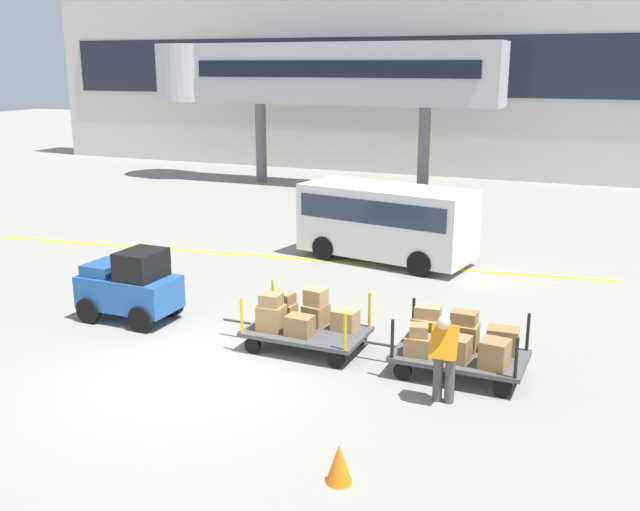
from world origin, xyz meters
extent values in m
plane|color=gray|center=(0.00, 0.00, 0.00)|extent=(120.00, 120.00, 0.00)
cube|color=yellow|center=(-2.07, 7.99, 0.00)|extent=(18.44, 2.54, 0.01)
cube|color=beige|center=(0.00, 26.00, 4.77)|extent=(47.90, 2.40, 9.54)
cube|color=#1E232D|center=(0.00, 24.75, 5.25)|extent=(45.51, 0.12, 2.80)
cube|color=#B7B7BC|center=(-4.83, 20.00, 4.96)|extent=(14.07, 2.20, 2.60)
cylinder|color=#B7B7BC|center=(-12.47, 20.00, 4.96)|extent=(3.00, 3.00, 2.60)
cube|color=black|center=(-4.83, 18.86, 5.16)|extent=(12.66, 0.08, 0.70)
cylinder|color=#59595B|center=(-8.70, 20.00, 1.83)|extent=(0.50, 0.50, 3.66)
cylinder|color=#59595B|center=(-0.96, 20.00, 1.83)|extent=(0.50, 0.50, 3.66)
cube|color=#2659A5|center=(-2.70, 2.03, 0.63)|extent=(2.12, 1.14, 0.70)
cube|color=black|center=(-2.33, 2.03, 1.28)|extent=(0.82, 1.00, 0.60)
cube|color=#225095|center=(-3.27, 2.04, 1.10)|extent=(0.72, 0.95, 0.24)
cylinder|color=black|center=(-3.37, 2.57, 0.28)|extent=(0.56, 0.19, 0.56)
cylinder|color=black|center=(-3.39, 1.52, 0.28)|extent=(0.56, 0.19, 0.56)
cylinder|color=black|center=(-2.00, 2.54, 0.28)|extent=(0.56, 0.19, 0.56)
cylinder|color=black|center=(-2.02, 1.50, 0.28)|extent=(0.56, 0.19, 0.56)
cube|color=#4C4C4F|center=(1.50, 1.96, 0.36)|extent=(2.33, 1.44, 0.08)
cylinder|color=gold|center=(0.46, 2.62, 0.75)|extent=(0.06, 0.06, 0.70)
cylinder|color=gold|center=(0.43, 1.33, 0.75)|extent=(0.06, 0.06, 0.70)
cylinder|color=gold|center=(2.57, 2.58, 0.75)|extent=(0.06, 0.06, 0.70)
cylinder|color=gold|center=(2.55, 1.29, 0.75)|extent=(0.06, 0.06, 0.70)
cylinder|color=black|center=(0.65, 2.57, 0.16)|extent=(0.32, 0.11, 0.32)
cylinder|color=black|center=(0.63, 1.38, 0.16)|extent=(0.32, 0.11, 0.32)
cylinder|color=black|center=(2.38, 2.54, 0.16)|extent=(0.32, 0.11, 0.32)
cylinder|color=black|center=(2.36, 1.35, 0.16)|extent=(0.32, 0.11, 0.32)
cylinder|color=#333333|center=(0.00, 1.98, 0.34)|extent=(0.70, 0.06, 0.05)
cube|color=#A87F4C|center=(0.87, 2.24, 0.58)|extent=(0.52, 0.40, 0.36)
cube|color=#A87F4C|center=(0.89, 1.68, 0.65)|extent=(0.49, 0.42, 0.49)
cube|color=#9E7A4C|center=(1.54, 2.32, 0.60)|extent=(0.48, 0.52, 0.40)
cube|color=olive|center=(1.51, 1.63, 0.60)|extent=(0.53, 0.40, 0.39)
cube|color=tan|center=(2.20, 2.24, 0.60)|extent=(0.50, 0.43, 0.39)
cube|color=#9E7A4C|center=(0.87, 2.24, 0.88)|extent=(0.49, 0.40, 0.23)
cube|color=#9E7A4C|center=(0.89, 1.68, 1.01)|extent=(0.40, 0.37, 0.24)
cube|color=tan|center=(1.54, 2.32, 0.96)|extent=(0.44, 0.40, 0.33)
cube|color=#4C4C4F|center=(4.50, 1.90, 0.36)|extent=(2.33, 1.44, 0.08)
cylinder|color=black|center=(3.46, 2.56, 0.75)|extent=(0.06, 0.06, 0.70)
cylinder|color=black|center=(3.43, 1.28, 0.75)|extent=(0.06, 0.06, 0.70)
cylinder|color=black|center=(5.57, 2.53, 0.75)|extent=(0.06, 0.06, 0.70)
cylinder|color=black|center=(5.55, 1.24, 0.75)|extent=(0.06, 0.06, 0.70)
cylinder|color=black|center=(3.65, 2.51, 0.16)|extent=(0.32, 0.11, 0.32)
cylinder|color=black|center=(3.63, 1.32, 0.16)|extent=(0.32, 0.11, 0.32)
cylinder|color=black|center=(5.38, 2.48, 0.16)|extent=(0.32, 0.11, 0.32)
cylinder|color=black|center=(5.35, 1.29, 0.16)|extent=(0.32, 0.11, 0.32)
cylinder|color=#333333|center=(3.00, 1.93, 0.34)|extent=(0.70, 0.06, 0.05)
cube|color=#A87F4C|center=(3.82, 2.21, 0.64)|extent=(0.54, 0.52, 0.48)
cube|color=#9E7A4C|center=(3.82, 1.60, 0.57)|extent=(0.47, 0.44, 0.34)
cube|color=#A87F4C|center=(4.49, 2.18, 0.63)|extent=(0.52, 0.43, 0.46)
cube|color=#9E7A4C|center=(4.51, 1.58, 0.62)|extent=(0.46, 0.46, 0.43)
cube|color=olive|center=(5.18, 2.24, 0.63)|extent=(0.56, 0.43, 0.46)
cube|color=olive|center=(5.16, 1.54, 0.64)|extent=(0.50, 0.52, 0.48)
cube|color=tan|center=(3.82, 2.21, 0.99)|extent=(0.50, 0.36, 0.22)
cube|color=#9E7A4C|center=(3.82, 1.60, 0.85)|extent=(0.38, 0.37, 0.21)
cube|color=olive|center=(4.49, 2.18, 0.98)|extent=(0.46, 0.32, 0.23)
cylinder|color=#4C4C4C|center=(4.38, 0.75, 0.41)|extent=(0.16, 0.16, 0.82)
cylinder|color=#4C4C4C|center=(4.58, 0.75, 0.41)|extent=(0.16, 0.16, 0.82)
cube|color=orange|center=(4.48, 0.65, 1.09)|extent=(0.41, 0.43, 0.61)
sphere|color=beige|center=(4.49, 0.53, 1.45)|extent=(0.22, 0.22, 0.22)
cube|color=white|center=(0.93, 8.82, 1.15)|extent=(5.06, 2.74, 1.90)
cube|color=#2D3847|center=(0.93, 8.82, 1.55)|extent=(4.69, 2.71, 0.64)
cylinder|color=black|center=(-0.69, 8.23, 0.34)|extent=(0.71, 0.36, 0.68)
cylinder|color=black|center=(2.23, 7.69, 0.34)|extent=(0.71, 0.36, 0.68)
cone|color=orange|center=(3.76, -2.12, 0.28)|extent=(0.36, 0.36, 0.55)
camera|label=1|loc=(6.80, -10.07, 5.39)|focal=40.56mm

